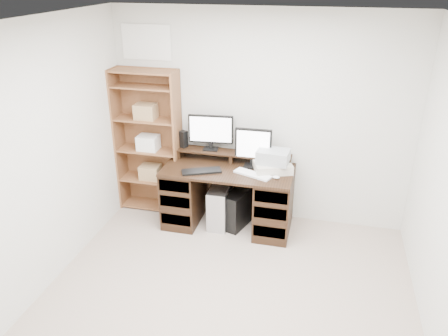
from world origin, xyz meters
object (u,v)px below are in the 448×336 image
at_px(tower_black, 238,208).
at_px(monitor_wide, 211,130).
at_px(desk, 228,196).
at_px(monitor_small, 253,146).
at_px(tower_silver, 220,205).
at_px(bookshelf, 149,141).
at_px(printer, 273,167).

bearing_deg(tower_black, monitor_wide, 167.82).
bearing_deg(desk, monitor_small, 26.19).
bearing_deg(tower_silver, monitor_small, 17.73).
height_order(desk, tower_black, desk).
distance_m(monitor_small, tower_silver, 0.84).
height_order(tower_silver, bookshelf, bookshelf).
distance_m(monitor_wide, monitor_small, 0.56).
xyz_separation_m(monitor_small, tower_black, (-0.14, -0.11, -0.77)).
relative_size(desk, tower_black, 3.03).
bearing_deg(tower_silver, printer, 3.45).
bearing_deg(monitor_small, printer, -18.74).
bearing_deg(printer, monitor_wide, 145.52).
bearing_deg(monitor_small, desk, -155.33).
relative_size(desk, printer, 3.65).
relative_size(tower_black, bookshelf, 0.27).
distance_m(desk, monitor_small, 0.68).
bearing_deg(tower_silver, monitor_wide, 125.64).
height_order(desk, monitor_small, monitor_small).
height_order(monitor_wide, bookshelf, bookshelf).
distance_m(printer, tower_silver, 0.82).
distance_m(monitor_small, printer, 0.32).
xyz_separation_m(printer, tower_black, (-0.38, -0.04, -0.57)).
relative_size(monitor_wide, monitor_small, 1.16).
distance_m(desk, bookshelf, 1.20).
xyz_separation_m(monitor_wide, monitor_small, (0.53, -0.11, -0.11)).
bearing_deg(monitor_wide, printer, -19.13).
xyz_separation_m(monitor_wide, tower_silver, (0.17, -0.24, -0.86)).
height_order(desk, printer, printer).
relative_size(tower_silver, tower_black, 1.01).
distance_m(desk, tower_silver, 0.17).
bearing_deg(printer, tower_black, 164.93).
height_order(monitor_small, bookshelf, bookshelf).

